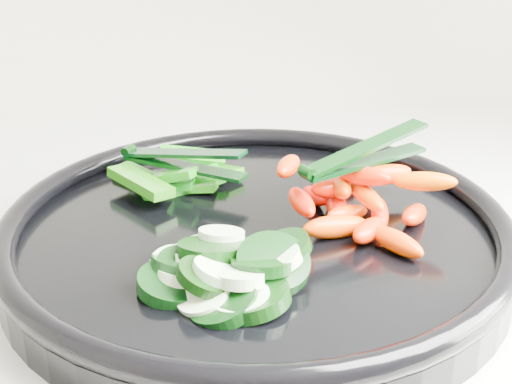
{
  "coord_description": "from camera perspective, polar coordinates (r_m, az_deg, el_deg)",
  "views": [
    {
      "loc": [
        -0.48,
        1.18,
        1.2
      ],
      "look_at": [
        -0.44,
        1.65,
        0.99
      ],
      "focal_mm": 50.0,
      "sensor_mm": 36.0,
      "label": 1
    }
  ],
  "objects": [
    {
      "name": "veggie_tray",
      "position": [
        0.53,
        0.0,
        -3.43
      ],
      "size": [
        0.43,
        0.43,
        0.04
      ],
      "color": "black",
      "rests_on": "counter"
    },
    {
      "name": "cucumber_pile",
      "position": [
        0.46,
        -2.96,
        -6.36
      ],
      "size": [
        0.13,
        0.12,
        0.04
      ],
      "color": "black",
      "rests_on": "veggie_tray"
    },
    {
      "name": "carrot_pile",
      "position": [
        0.54,
        7.88,
        -0.39
      ],
      "size": [
        0.13,
        0.17,
        0.05
      ],
      "color": "#F82000",
      "rests_on": "veggie_tray"
    },
    {
      "name": "pepper_pile",
      "position": [
        0.59,
        -6.84,
        1.08
      ],
      "size": [
        0.11,
        0.1,
        0.04
      ],
      "color": "#0A690E",
      "rests_on": "veggie_tray"
    },
    {
      "name": "tong_carrot",
      "position": [
        0.53,
        8.5,
        2.9
      ],
      "size": [
        0.11,
        0.07,
        0.02
      ],
      "color": "black",
      "rests_on": "carrot_pile"
    },
    {
      "name": "tong_pepper",
      "position": [
        0.59,
        -6.09,
        2.62
      ],
      "size": [
        0.1,
        0.07,
        0.02
      ],
      "color": "black",
      "rests_on": "pepper_pile"
    }
  ]
}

